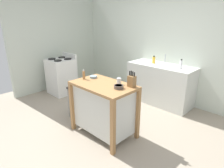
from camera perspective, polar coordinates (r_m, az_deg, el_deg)
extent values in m
plane|color=gray|center=(3.54, -1.96, -13.18)|extent=(6.26, 6.26, 0.00)
cube|color=silver|center=(4.67, 16.45, 11.13)|extent=(5.26, 0.10, 2.60)
cube|color=beige|center=(5.57, -16.08, 12.37)|extent=(0.10, 2.63, 2.60)
cube|color=#9E7042|center=(3.04, -2.63, -0.36)|extent=(1.04, 0.63, 0.04)
cube|color=silver|center=(3.20, -2.52, -7.11)|extent=(0.94, 0.53, 0.76)
cube|color=#9E7042|center=(3.41, -11.76, -6.71)|extent=(0.06, 0.06, 0.86)
cube|color=#9E7042|center=(2.74, 0.27, -13.13)|extent=(0.06, 0.06, 0.86)
cube|color=#9E7042|center=(3.72, -4.50, -4.05)|extent=(0.06, 0.06, 0.86)
cube|color=#9E7042|center=(3.12, 7.65, -8.99)|extent=(0.06, 0.06, 0.86)
cube|color=olive|center=(2.90, 5.89, 0.78)|extent=(0.11, 0.09, 0.17)
cylinder|color=black|center=(2.89, 5.28, 3.21)|extent=(0.02, 0.02, 0.07)
cylinder|color=black|center=(2.87, 5.74, 3.18)|extent=(0.02, 0.02, 0.08)
cylinder|color=black|center=(2.86, 6.20, 3.03)|extent=(0.02, 0.02, 0.07)
cylinder|color=black|center=(2.84, 6.66, 2.83)|extent=(0.02, 0.02, 0.06)
cylinder|color=#564C47|center=(2.84, 1.98, -0.83)|extent=(0.14, 0.14, 0.05)
cylinder|color=#342D2A|center=(2.83, 1.98, -0.41)|extent=(0.12, 0.12, 0.01)
cylinder|color=gray|center=(3.35, -5.62, 2.12)|extent=(0.13, 0.13, 0.04)
cylinder|color=#49555B|center=(3.34, -5.63, 2.36)|extent=(0.11, 0.11, 0.01)
cylinder|color=silver|center=(3.01, 2.07, 0.85)|extent=(0.07, 0.07, 0.10)
cylinder|color=#9E7042|center=(3.29, -8.37, 2.63)|extent=(0.04, 0.04, 0.14)
sphere|color=#99999E|center=(3.27, -8.44, 4.01)|extent=(0.03, 0.03, 0.03)
cube|color=slate|center=(3.83, -9.88, -5.70)|extent=(0.34, 0.26, 0.60)
cube|color=black|center=(3.71, -10.15, -1.28)|extent=(0.36, 0.28, 0.03)
cube|color=silver|center=(4.53, 14.01, 0.00)|extent=(1.47, 0.60, 0.90)
cube|color=silver|center=(4.39, 14.33, 5.29)|extent=(0.44, 0.36, 0.03)
cylinder|color=#B7BCC1|center=(4.50, 15.50, 7.15)|extent=(0.02, 0.02, 0.22)
cylinder|color=yellow|center=(4.52, 12.31, 6.97)|extent=(0.07, 0.07, 0.15)
cylinder|color=black|center=(4.50, 12.39, 8.03)|extent=(0.04, 0.04, 0.02)
cylinder|color=white|center=(4.17, 19.79, 5.47)|extent=(0.05, 0.05, 0.18)
cylinder|color=black|center=(4.15, 19.95, 6.81)|extent=(0.03, 0.03, 0.02)
cube|color=silver|center=(5.13, -14.79, 2.20)|extent=(0.60, 0.60, 0.90)
cube|color=silver|center=(5.16, -12.61, 8.29)|extent=(0.60, 0.04, 0.12)
cylinder|color=black|center=(5.08, -17.42, 7.15)|extent=(0.18, 0.18, 0.02)
cylinder|color=black|center=(4.84, -15.79, 6.73)|extent=(0.18, 0.18, 0.02)
cylinder|color=black|center=(5.21, -14.72, 7.69)|extent=(0.18, 0.18, 0.02)
cylinder|color=black|center=(4.98, -13.01, 7.31)|extent=(0.18, 0.18, 0.02)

